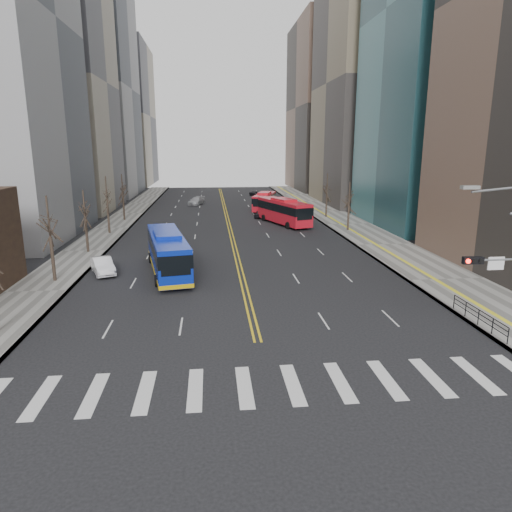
% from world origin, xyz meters
% --- Properties ---
extents(ground, '(220.00, 220.00, 0.00)m').
position_xyz_m(ground, '(0.00, 0.00, 0.00)').
color(ground, black).
extents(sidewalk_right, '(7.00, 130.00, 0.15)m').
position_xyz_m(sidewalk_right, '(17.50, 45.00, 0.07)').
color(sidewalk_right, slate).
rests_on(sidewalk_right, ground).
extents(sidewalk_left, '(5.00, 130.00, 0.15)m').
position_xyz_m(sidewalk_left, '(-16.50, 45.00, 0.07)').
color(sidewalk_left, slate).
rests_on(sidewalk_left, ground).
extents(crosswalk, '(26.70, 4.00, 0.01)m').
position_xyz_m(crosswalk, '(0.00, 0.00, 0.01)').
color(crosswalk, silver).
rests_on(crosswalk, ground).
extents(centerline, '(0.55, 100.00, 0.01)m').
position_xyz_m(centerline, '(0.00, 55.00, 0.01)').
color(centerline, gold).
rests_on(centerline, ground).
extents(office_towers, '(83.00, 134.00, 58.00)m').
position_xyz_m(office_towers, '(0.12, 68.51, 23.92)').
color(office_towers, gray).
rests_on(office_towers, ground).
extents(pedestrian_railing, '(0.06, 6.06, 1.02)m').
position_xyz_m(pedestrian_railing, '(14.30, 6.00, 0.82)').
color(pedestrian_railing, black).
rests_on(pedestrian_railing, sidewalk_right).
extents(street_trees, '(35.20, 47.20, 7.60)m').
position_xyz_m(street_trees, '(-7.18, 34.55, 4.87)').
color(street_trees, '#31281E').
rests_on(street_trees, ground).
extents(blue_bus, '(5.12, 13.37, 3.78)m').
position_xyz_m(blue_bus, '(-6.61, 21.16, 1.98)').
color(blue_bus, '#0A24A4').
rests_on(blue_bus, ground).
extents(red_bus_near, '(6.62, 12.40, 3.83)m').
position_xyz_m(red_bus_near, '(8.11, 46.41, 2.12)').
color(red_bus_near, red).
rests_on(red_bus_near, ground).
extents(red_bus_far, '(5.51, 10.61, 3.31)m').
position_xyz_m(red_bus_far, '(7.05, 61.42, 1.85)').
color(red_bus_far, red).
rests_on(red_bus_far, ground).
extents(car_white, '(3.17, 4.82, 1.50)m').
position_xyz_m(car_white, '(-12.50, 21.31, 0.75)').
color(car_white, white).
rests_on(car_white, ground).
extents(car_dark_mid, '(3.52, 4.89, 1.55)m').
position_xyz_m(car_dark_mid, '(5.80, 53.30, 0.77)').
color(car_dark_mid, black).
rests_on(car_dark_mid, ground).
extents(car_silver, '(3.69, 5.57, 1.50)m').
position_xyz_m(car_silver, '(-5.40, 70.96, 0.75)').
color(car_silver, '#A3A3A8').
rests_on(car_silver, ground).
extents(car_dark_far, '(3.55, 4.68, 1.18)m').
position_xyz_m(car_dark_far, '(8.10, 85.48, 0.59)').
color(car_dark_far, black).
rests_on(car_dark_far, ground).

